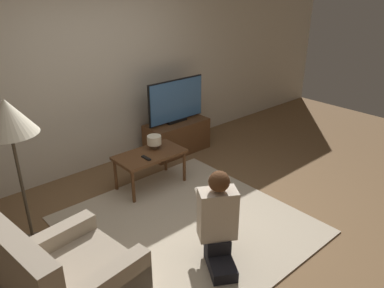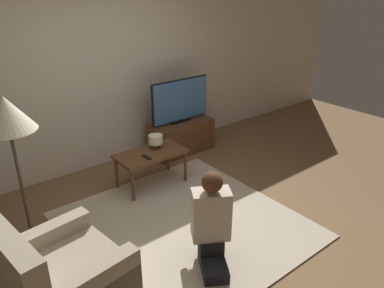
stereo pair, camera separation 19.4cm
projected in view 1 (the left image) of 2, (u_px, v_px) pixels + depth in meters
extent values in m
plane|color=brown|center=(188.00, 225.00, 4.01)|extent=(10.00, 10.00, 0.00)
cube|color=beige|center=(89.00, 74.00, 4.81)|extent=(10.00, 0.06, 2.60)
cube|color=#BCAD93|center=(188.00, 225.00, 4.01)|extent=(2.24, 2.31, 0.02)
cube|color=brown|center=(177.00, 137.00, 5.64)|extent=(0.96, 0.45, 0.48)
cube|color=black|center=(177.00, 121.00, 5.54)|extent=(0.33, 0.08, 0.04)
cube|color=black|center=(176.00, 100.00, 5.42)|extent=(0.97, 0.03, 0.61)
cube|color=#38669E|center=(176.00, 100.00, 5.41)|extent=(0.94, 0.04, 0.58)
cube|color=brown|center=(150.00, 155.00, 4.61)|extent=(0.86, 0.47, 0.04)
cylinder|color=brown|center=(133.00, 187.00, 4.33)|extent=(0.04, 0.04, 0.42)
cylinder|color=brown|center=(184.00, 167.00, 4.80)|extent=(0.04, 0.04, 0.42)
cylinder|color=brown|center=(116.00, 175.00, 4.60)|extent=(0.04, 0.04, 0.42)
cylinder|color=brown|center=(166.00, 157.00, 5.07)|extent=(0.04, 0.04, 0.42)
cylinder|color=#4C4233|center=(34.00, 242.00, 3.74)|extent=(0.28, 0.28, 0.03)
cylinder|color=#4C4233|center=(20.00, 178.00, 3.45)|extent=(0.03, 0.03, 1.43)
cone|color=#EFE5C6|center=(7.00, 116.00, 3.20)|extent=(0.49, 0.49, 0.32)
cube|color=gray|center=(76.00, 288.00, 2.95)|extent=(0.96, 0.95, 0.39)
cube|color=gray|center=(23.00, 269.00, 2.53)|extent=(0.26, 0.87, 0.47)
cube|color=gray|center=(51.00, 260.00, 3.13)|extent=(0.87, 0.25, 0.53)
cube|color=black|center=(220.00, 264.00, 3.38)|extent=(0.40, 0.46, 0.11)
cube|color=black|center=(217.00, 242.00, 3.46)|extent=(0.31, 0.32, 0.14)
cube|color=#C1B29E|center=(217.00, 214.00, 3.34)|extent=(0.39, 0.35, 0.48)
sphere|color=#DBAD8E|center=(219.00, 182.00, 3.20)|extent=(0.18, 0.18, 0.18)
sphere|color=#4C2D19|center=(219.00, 181.00, 3.18)|extent=(0.19, 0.19, 0.19)
cube|color=black|center=(208.00, 190.00, 3.66)|extent=(0.13, 0.10, 0.04)
cylinder|color=#C1B29E|center=(221.00, 196.00, 3.57)|extent=(0.21, 0.29, 0.07)
cylinder|color=#C1B29E|center=(201.00, 198.00, 3.53)|extent=(0.21, 0.29, 0.07)
cylinder|color=#4C3823|center=(154.00, 146.00, 4.72)|extent=(0.10, 0.10, 0.06)
cylinder|color=#EFE5C6|center=(154.00, 140.00, 4.69)|extent=(0.18, 0.18, 0.11)
cube|color=black|center=(146.00, 158.00, 4.46)|extent=(0.04, 0.15, 0.02)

